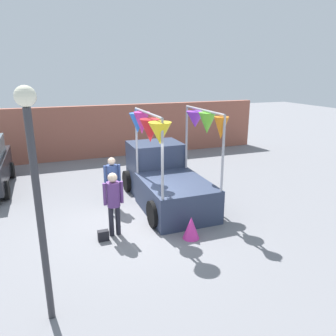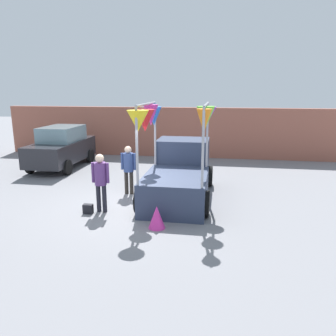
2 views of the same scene
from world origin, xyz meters
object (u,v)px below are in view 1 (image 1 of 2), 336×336
at_px(vendor_truck, 164,174).
at_px(folded_kite_bundle_magenta, 191,228).
at_px(person_customer, 113,198).
at_px(person_vendor, 112,178).
at_px(street_lamp, 35,178).
at_px(handbag, 103,236).

xyz_separation_m(vendor_truck, folded_kite_bundle_magenta, (-0.24, -2.68, -0.64)).
bearing_deg(person_customer, person_vendor, 79.55).
relative_size(vendor_truck, street_lamp, 1.04).
relative_size(vendor_truck, person_vendor, 2.50).
bearing_deg(folded_kite_bundle_magenta, vendor_truck, 84.96).
height_order(street_lamp, folded_kite_bundle_magenta, street_lamp).
bearing_deg(handbag, person_customer, 29.74).
xyz_separation_m(vendor_truck, handbag, (-2.41, -1.99, -0.80)).
height_order(person_vendor, street_lamp, street_lamp).
bearing_deg(vendor_truck, folded_kite_bundle_magenta, -95.04).
xyz_separation_m(person_customer, street_lamp, (-1.70, -2.63, 1.57)).
bearing_deg(person_customer, vendor_truck, 41.01).
xyz_separation_m(handbag, street_lamp, (-1.35, -2.43, 2.48)).
height_order(vendor_truck, street_lamp, street_lamp).
relative_size(person_customer, handbag, 6.21).
height_order(person_customer, handbag, person_customer).
bearing_deg(folded_kite_bundle_magenta, street_lamp, -153.68).
xyz_separation_m(person_customer, handbag, (-0.35, -0.20, -0.92)).
height_order(person_customer, person_vendor, person_customer).
relative_size(person_customer, folded_kite_bundle_magenta, 2.90).
distance_m(person_customer, folded_kite_bundle_magenta, 2.16).
distance_m(vendor_truck, folded_kite_bundle_magenta, 2.76).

